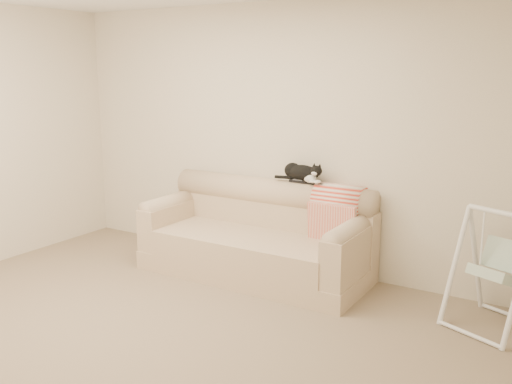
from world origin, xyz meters
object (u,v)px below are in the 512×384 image
(sofa, at_px, (258,238))
(baby_swing, at_px, (496,270))
(remote_a, at_px, (298,181))
(tuxedo_cat, at_px, (302,173))
(remote_b, at_px, (316,184))

(sofa, bearing_deg, baby_swing, -1.97)
(remote_a, height_order, tuxedo_cat, tuxedo_cat)
(remote_a, bearing_deg, sofa, -142.04)
(baby_swing, bearing_deg, tuxedo_cat, 169.86)
(sofa, bearing_deg, remote_b, 24.83)
(sofa, distance_m, remote_a, 0.68)
(baby_swing, bearing_deg, sofa, 178.03)
(baby_swing, bearing_deg, remote_b, 169.74)
(remote_b, relative_size, baby_swing, 0.19)
(remote_b, height_order, baby_swing, baby_swing)
(sofa, relative_size, tuxedo_cat, 4.36)
(sofa, height_order, remote_b, remote_b)
(sofa, relative_size, baby_swing, 2.34)
(tuxedo_cat, distance_m, baby_swing, 1.93)
(sofa, distance_m, baby_swing, 2.18)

